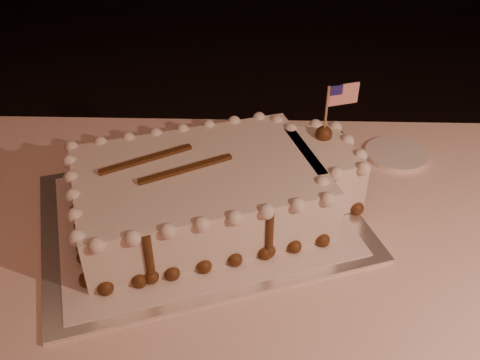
{
  "coord_description": "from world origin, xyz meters",
  "views": [
    {
      "loc": [
        -0.27,
        -0.22,
        1.45
      ],
      "look_at": [
        -0.29,
        0.6,
        0.84
      ],
      "focal_mm": 40.0,
      "sensor_mm": 36.0,
      "label": 1
    }
  ],
  "objects_px": {
    "banquet_table": "(361,340)",
    "side_plate": "(396,154)",
    "cake_board": "(200,216)",
    "sheet_cake": "(215,189)"
  },
  "relations": [
    {
      "from": "banquet_table",
      "to": "side_plate",
      "type": "bearing_deg",
      "value": 74.29
    },
    {
      "from": "cake_board",
      "to": "sheet_cake",
      "type": "bearing_deg",
      "value": 0.49
    },
    {
      "from": "cake_board",
      "to": "banquet_table",
      "type": "bearing_deg",
      "value": -19.47
    },
    {
      "from": "sheet_cake",
      "to": "side_plate",
      "type": "xyz_separation_m",
      "value": [
        0.41,
        0.23,
        -0.06
      ]
    },
    {
      "from": "banquet_table",
      "to": "cake_board",
      "type": "xyz_separation_m",
      "value": [
        -0.37,
        0.0,
        0.38
      ]
    },
    {
      "from": "banquet_table",
      "to": "sheet_cake",
      "type": "xyz_separation_m",
      "value": [
        -0.34,
        0.01,
        0.44
      ]
    },
    {
      "from": "banquet_table",
      "to": "sheet_cake",
      "type": "relative_size",
      "value": 3.97
    },
    {
      "from": "banquet_table",
      "to": "cake_board",
      "type": "relative_size",
      "value": 3.91
    },
    {
      "from": "side_plate",
      "to": "cake_board",
      "type": "bearing_deg",
      "value": -151.78
    },
    {
      "from": "sheet_cake",
      "to": "side_plate",
      "type": "bearing_deg",
      "value": 28.83
    }
  ]
}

